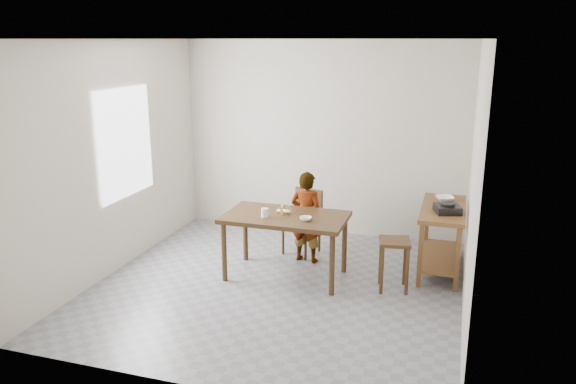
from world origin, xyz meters
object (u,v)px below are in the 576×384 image
(dining_table, at_px, (285,246))
(dining_chair, at_px, (301,223))
(prep_counter, at_px, (441,239))
(stool, at_px, (394,265))
(child, at_px, (307,217))

(dining_table, xyz_separation_m, dining_chair, (-0.03, 0.77, 0.04))
(dining_table, relative_size, prep_counter, 1.17)
(dining_chair, relative_size, stool, 1.42)
(dining_table, distance_m, dining_chair, 0.77)
(dining_table, xyz_separation_m, prep_counter, (1.72, 0.70, 0.03))
(child, bearing_deg, prep_counter, -166.82)
(dining_chair, xyz_separation_m, stool, (1.28, -0.75, -0.12))
(prep_counter, distance_m, stool, 0.84)
(dining_chair, height_order, stool, dining_chair)
(dining_table, relative_size, dining_chair, 1.69)
(prep_counter, relative_size, child, 1.04)
(dining_chair, bearing_deg, prep_counter, 13.77)
(dining_table, bearing_deg, stool, 0.69)
(child, bearing_deg, dining_chair, -53.71)
(stool, bearing_deg, dining_chair, 149.43)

